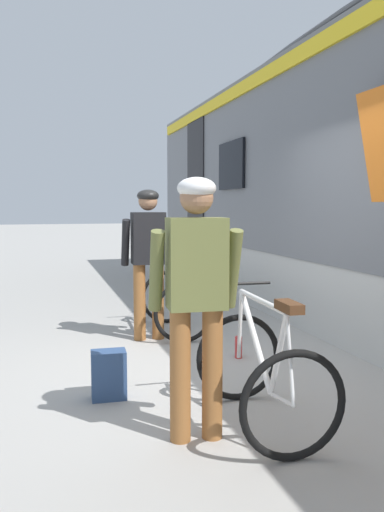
% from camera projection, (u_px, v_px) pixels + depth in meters
% --- Properties ---
extents(ground_plane, '(80.00, 80.00, 0.00)m').
position_uv_depth(ground_plane, '(215.00, 367.00, 4.95)').
color(ground_plane, '#A09E99').
extents(cyclist_near_in_dark, '(0.62, 0.32, 1.76)m').
position_uv_depth(cyclist_near_in_dark, '(148.00, 251.00, 5.88)').
color(cyclist_near_in_dark, '#935B2D').
rests_on(cyclist_near_in_dark, ground).
extents(cyclist_far_in_olive, '(0.63, 0.34, 1.76)m').
position_uv_depth(cyclist_far_in_olive, '(196.00, 285.00, 3.33)').
color(cyclist_far_in_olive, '#935B2D').
rests_on(cyclist_far_in_olive, ground).
extents(bicycle_near_black, '(0.77, 1.11, 0.99)m').
position_uv_depth(bicycle_near_black, '(175.00, 301.00, 6.27)').
color(bicycle_near_black, black).
rests_on(bicycle_near_black, ground).
extents(bicycle_far_white, '(0.76, 1.10, 0.99)m').
position_uv_depth(bicycle_far_white, '(263.00, 372.00, 3.57)').
color(bicycle_far_white, black).
rests_on(bicycle_far_white, ground).
extents(backpack_on_platform, '(0.29, 0.20, 0.40)m').
position_uv_depth(backpack_on_platform, '(109.00, 375.00, 4.12)').
color(backpack_on_platform, navy).
rests_on(backpack_on_platform, ground).
extents(water_bottle_near_the_bikes, '(0.08, 0.08, 0.23)m').
position_uv_depth(water_bottle_near_the_bikes, '(238.00, 347.00, 5.23)').
color(water_bottle_near_the_bikes, red).
rests_on(water_bottle_near_the_bikes, ground).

